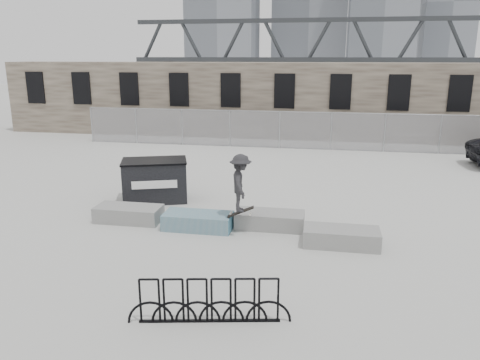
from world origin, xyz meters
name	(u,v)px	position (x,y,z in m)	size (l,w,h in m)	color
ground	(237,229)	(0.00, 0.00, 0.00)	(120.00, 120.00, 0.00)	#B8B9B4
stone_wall	(286,100)	(0.00, 16.24, 2.26)	(36.00, 2.58, 4.50)	brown
chainlink_fence	(280,129)	(0.00, 12.50, 1.04)	(22.06, 0.06, 2.02)	gray
planter_far_left	(129,213)	(-3.38, 0.05, 0.26)	(2.00, 0.90, 0.47)	gray
planter_center_left	(198,220)	(-1.11, -0.20, 0.26)	(2.00, 0.90, 0.47)	#2B6882
planter_center_right	(270,219)	(0.94, 0.29, 0.26)	(2.00, 0.90, 0.47)	gray
planter_offset	(341,236)	(2.99, -0.71, 0.26)	(2.00, 0.90, 0.47)	gray
dumpster	(155,180)	(-3.32, 2.23, 0.73)	(2.52, 1.98, 1.45)	black
bike_rack	(209,301)	(0.42, -4.97, 0.44)	(3.09, 0.65, 0.90)	black
truss_bridge	(385,61)	(10.00, 55.00, 4.13)	(70.00, 3.00, 9.80)	#2D3033
skateboarder	(241,183)	(0.17, -0.30, 1.48)	(0.84, 1.17, 1.83)	#272629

